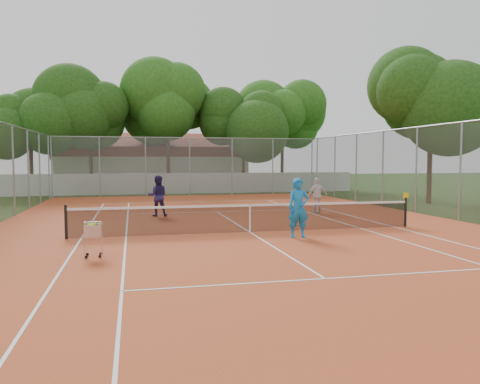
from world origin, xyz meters
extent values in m
plane|color=#16330D|center=(0.00, 0.00, 0.00)|extent=(120.00, 120.00, 0.00)
cube|color=#B44A23|center=(0.00, 0.00, 0.01)|extent=(18.00, 34.00, 0.02)
cube|color=white|center=(0.00, 0.00, 0.02)|extent=(10.98, 23.78, 0.01)
cube|color=black|center=(0.00, 0.00, 0.51)|extent=(11.88, 0.10, 0.98)
cube|color=slate|center=(0.00, 0.00, 2.00)|extent=(18.00, 34.00, 4.00)
cube|color=white|center=(0.00, 19.00, 0.75)|extent=(26.00, 0.30, 1.50)
cube|color=beige|center=(-2.00, 29.00, 2.20)|extent=(16.40, 9.00, 4.40)
cube|color=#15380E|center=(0.00, 22.00, 5.00)|extent=(29.00, 19.00, 10.00)
imported|color=#1674BE|center=(1.24, -1.39, 0.97)|extent=(0.72, 0.50, 1.90)
imported|color=#1E1849|center=(-2.82, 5.34, 0.91)|extent=(0.90, 0.72, 1.79)
imported|color=silver|center=(4.46, 4.87, 0.85)|extent=(1.00, 0.50, 1.65)
cube|color=silver|center=(-4.88, -3.06, 0.49)|extent=(0.55, 0.55, 0.93)
camera|label=1|loc=(-3.88, -15.35, 2.51)|focal=35.00mm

